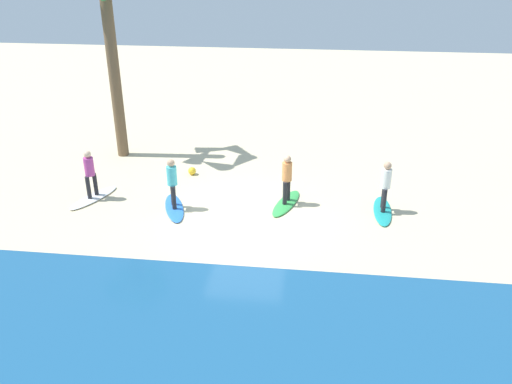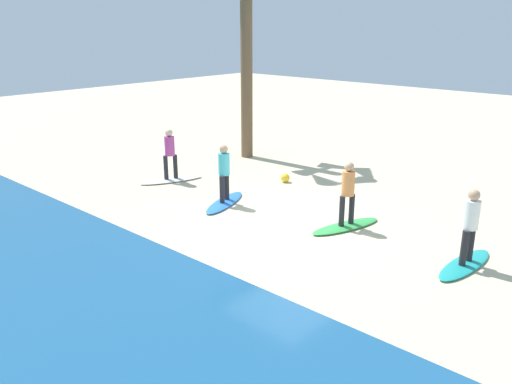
{
  "view_description": "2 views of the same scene",
  "coord_description": "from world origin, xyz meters",
  "px_view_note": "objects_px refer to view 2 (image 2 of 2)",
  "views": [
    {
      "loc": [
        -2.06,
        14.42,
        7.68
      ],
      "look_at": [
        -0.39,
        0.58,
        1.1
      ],
      "focal_mm": 36.36,
      "sensor_mm": 36.0,
      "label": 1
    },
    {
      "loc": [
        -7.87,
        9.84,
        4.99
      ],
      "look_at": [
        0.89,
        0.17,
        0.75
      ],
      "focal_mm": 36.99,
      "sensor_mm": 36.0,
      "label": 2
    }
  ],
  "objects_px": {
    "surfboard_blue": "(225,202)",
    "surfboard_white": "(171,180)",
    "surfer_teal": "(471,221)",
    "surfer_green": "(348,189)",
    "surfboard_teal": "(465,264)",
    "surfer_blue": "(224,169)",
    "beach_ball": "(285,178)",
    "surfboard_green": "(346,226)",
    "surfer_white": "(170,150)"
  },
  "relations": [
    {
      "from": "surfer_blue",
      "to": "beach_ball",
      "type": "height_order",
      "value": "surfer_blue"
    },
    {
      "from": "surfboard_green",
      "to": "surfboard_white",
      "type": "bearing_deg",
      "value": -70.84
    },
    {
      "from": "surfboard_blue",
      "to": "beach_ball",
      "type": "height_order",
      "value": "beach_ball"
    },
    {
      "from": "surfboard_teal",
      "to": "surfboard_white",
      "type": "xyz_separation_m",
      "value": [
        9.6,
        0.18,
        0.0
      ]
    },
    {
      "from": "beach_ball",
      "to": "surfboard_green",
      "type": "bearing_deg",
      "value": 150.62
    },
    {
      "from": "surfboard_teal",
      "to": "surfer_white",
      "type": "bearing_deg",
      "value": -86.16
    },
    {
      "from": "surfboard_green",
      "to": "surfer_blue",
      "type": "distance_m",
      "value": 3.8
    },
    {
      "from": "surfer_teal",
      "to": "surfboard_white",
      "type": "height_order",
      "value": "surfer_teal"
    },
    {
      "from": "surfboard_teal",
      "to": "surfer_teal",
      "type": "relative_size",
      "value": 1.28
    },
    {
      "from": "surfboard_blue",
      "to": "surfer_white",
      "type": "bearing_deg",
      "value": -118.51
    },
    {
      "from": "surfer_green",
      "to": "surfer_white",
      "type": "height_order",
      "value": "same"
    },
    {
      "from": "surfboard_blue",
      "to": "surfboard_teal",
      "type": "bearing_deg",
      "value": 74.61
    },
    {
      "from": "surfer_teal",
      "to": "surfer_green",
      "type": "height_order",
      "value": "same"
    },
    {
      "from": "surfboard_teal",
      "to": "surfer_blue",
      "type": "relative_size",
      "value": 1.28
    },
    {
      "from": "surfer_white",
      "to": "surfer_blue",
      "type": "bearing_deg",
      "value": 171.95
    },
    {
      "from": "surfboard_blue",
      "to": "surfer_blue",
      "type": "distance_m",
      "value": 0.99
    },
    {
      "from": "surfboard_green",
      "to": "surfer_green",
      "type": "distance_m",
      "value": 0.99
    },
    {
      "from": "surfboard_blue",
      "to": "surfer_green",
      "type": "bearing_deg",
      "value": 81.67
    },
    {
      "from": "surfboard_blue",
      "to": "surfer_blue",
      "type": "bearing_deg",
      "value": 159.54
    },
    {
      "from": "surfboard_teal",
      "to": "surfer_white",
      "type": "distance_m",
      "value": 9.65
    },
    {
      "from": "surfer_teal",
      "to": "surfboard_blue",
      "type": "relative_size",
      "value": 0.78
    },
    {
      "from": "surfer_green",
      "to": "surfboard_white",
      "type": "relative_size",
      "value": 0.78
    },
    {
      "from": "surfboard_blue",
      "to": "surfboard_white",
      "type": "bearing_deg",
      "value": -118.51
    },
    {
      "from": "surfboard_green",
      "to": "surfer_white",
      "type": "bearing_deg",
      "value": -70.84
    },
    {
      "from": "surfer_teal",
      "to": "surfboard_white",
      "type": "relative_size",
      "value": 0.78
    },
    {
      "from": "surfboard_blue",
      "to": "surfboard_green",
      "type": "bearing_deg",
      "value": 81.67
    },
    {
      "from": "beach_ball",
      "to": "surfboard_teal",
      "type": "bearing_deg",
      "value": 161.7
    },
    {
      "from": "surfer_teal",
      "to": "beach_ball",
      "type": "distance_m",
      "value": 7.18
    },
    {
      "from": "surfer_blue",
      "to": "surfer_white",
      "type": "xyz_separation_m",
      "value": [
        2.9,
        -0.41,
        0.0
      ]
    },
    {
      "from": "surfer_green",
      "to": "beach_ball",
      "type": "distance_m",
      "value": 4.29
    },
    {
      "from": "surfer_green",
      "to": "beach_ball",
      "type": "height_order",
      "value": "surfer_green"
    },
    {
      "from": "surfboard_teal",
      "to": "surfboard_blue",
      "type": "relative_size",
      "value": 1.0
    },
    {
      "from": "surfer_teal",
      "to": "beach_ball",
      "type": "bearing_deg",
      "value": -18.3
    },
    {
      "from": "surfboard_green",
      "to": "surfboard_blue",
      "type": "xyz_separation_m",
      "value": [
        3.59,
        0.77,
        0.0
      ]
    },
    {
      "from": "surfboard_green",
      "to": "surfer_green",
      "type": "bearing_deg",
      "value": 132.55
    },
    {
      "from": "surfboard_green",
      "to": "surfer_teal",
      "type": "bearing_deg",
      "value": 102.72
    },
    {
      "from": "surfboard_white",
      "to": "surfer_white",
      "type": "height_order",
      "value": "surfer_white"
    },
    {
      "from": "surfboard_white",
      "to": "beach_ball",
      "type": "distance_m",
      "value": 3.73
    },
    {
      "from": "surfboard_teal",
      "to": "beach_ball",
      "type": "bearing_deg",
      "value": -105.56
    },
    {
      "from": "surfer_green",
      "to": "beach_ball",
      "type": "xyz_separation_m",
      "value": [
        3.66,
        -2.06,
        -0.89
      ]
    },
    {
      "from": "surfboard_teal",
      "to": "surfer_teal",
      "type": "height_order",
      "value": "surfer_teal"
    },
    {
      "from": "surfboard_blue",
      "to": "surfboard_white",
      "type": "xyz_separation_m",
      "value": [
        2.9,
        -0.41,
        0.0
      ]
    },
    {
      "from": "surfboard_blue",
      "to": "surfer_blue",
      "type": "height_order",
      "value": "surfer_blue"
    },
    {
      "from": "surfboard_green",
      "to": "surfer_green",
      "type": "xyz_separation_m",
      "value": [
        -0.0,
        -0.0,
        0.99
      ]
    },
    {
      "from": "surfboard_white",
      "to": "surfer_white",
      "type": "xyz_separation_m",
      "value": [
        0.0,
        0.0,
        0.99
      ]
    },
    {
      "from": "surfer_teal",
      "to": "surfer_white",
      "type": "relative_size",
      "value": 1.0
    },
    {
      "from": "surfer_teal",
      "to": "surfer_green",
      "type": "xyz_separation_m",
      "value": [
        3.1,
        -0.18,
        0.0
      ]
    },
    {
      "from": "surfboard_teal",
      "to": "surfer_white",
      "type": "height_order",
      "value": "surfer_white"
    },
    {
      "from": "surfboard_teal",
      "to": "beach_ball",
      "type": "distance_m",
      "value": 7.12
    },
    {
      "from": "surfer_teal",
      "to": "surfboard_green",
      "type": "distance_m",
      "value": 3.26
    }
  ]
}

